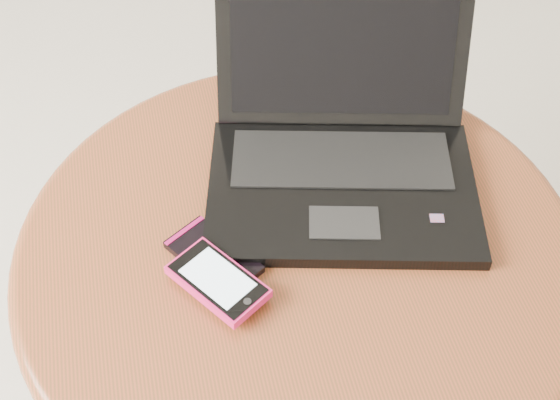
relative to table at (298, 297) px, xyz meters
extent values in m
cylinder|color=#522E12|center=(0.00, 0.00, -0.15)|extent=(0.11, 0.11, 0.47)
cylinder|color=brown|center=(0.00, 0.00, 0.10)|extent=(0.65, 0.65, 0.03)
torus|color=brown|center=(0.00, 0.00, 0.10)|extent=(0.68, 0.68, 0.03)
cube|color=black|center=(0.07, 0.06, 0.12)|extent=(0.37, 0.30, 0.02)
cube|color=black|center=(0.08, 0.10, 0.13)|extent=(0.29, 0.16, 0.00)
cube|color=black|center=(0.05, 0.00, 0.13)|extent=(0.09, 0.07, 0.00)
cube|color=red|center=(0.16, -0.02, 0.13)|extent=(0.02, 0.02, 0.00)
cube|color=black|center=(0.10, 0.20, 0.23)|extent=(0.33, 0.15, 0.19)
cube|color=black|center=(0.10, 0.20, 0.23)|extent=(0.29, 0.13, 0.16)
cube|color=black|center=(-0.10, -0.01, 0.12)|extent=(0.11, 0.12, 0.01)
cube|color=#A81054|center=(-0.13, 0.04, 0.13)|extent=(0.05, 0.04, 0.00)
cube|color=#E41B65|center=(-0.10, -0.05, 0.13)|extent=(0.11, 0.12, 0.01)
cube|color=black|center=(-0.10, -0.05, 0.14)|extent=(0.10, 0.12, 0.00)
cube|color=silver|center=(-0.10, -0.05, 0.14)|extent=(0.08, 0.09, 0.00)
cylinder|color=black|center=(-0.08, -0.09, 0.14)|extent=(0.01, 0.01, 0.00)
camera|label=1|loc=(-0.15, -0.57, 0.83)|focal=50.33mm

